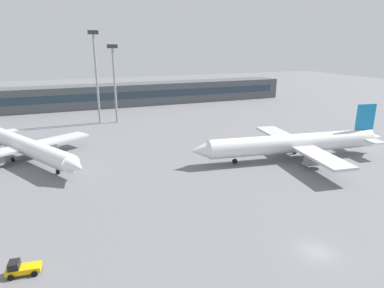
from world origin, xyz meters
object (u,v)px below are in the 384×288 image
airplane_near (292,144)px  baggage_tug_yellow (21,268)px  airplane_mid (27,147)px  floodlight_tower_east (114,78)px  floodlight_tower_west (96,72)px

airplane_near → baggage_tug_yellow: 57.37m
airplane_mid → floodlight_tower_east: 41.48m
airplane_near → floodlight_tower_east: bearing=120.4°
airplane_near → floodlight_tower_east: size_ratio=1.90×
baggage_tug_yellow → floodlight_tower_west: size_ratio=0.13×
airplane_mid → floodlight_tower_west: 40.44m
airplane_mid → floodlight_tower_east: (24.62, 31.45, 11.21)m
floodlight_tower_west → floodlight_tower_east: floodlight_tower_west is taller
floodlight_tower_west → airplane_near: bearing=-56.1°
airplane_near → baggage_tug_yellow: airplane_near is taller
floodlight_tower_west → airplane_mid: bearing=-120.3°
airplane_near → airplane_mid: 58.63m
baggage_tug_yellow → floodlight_tower_west: floodlight_tower_west is taller
airplane_mid → airplane_near: bearing=-20.2°
baggage_tug_yellow → floodlight_tower_west: bearing=76.8°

